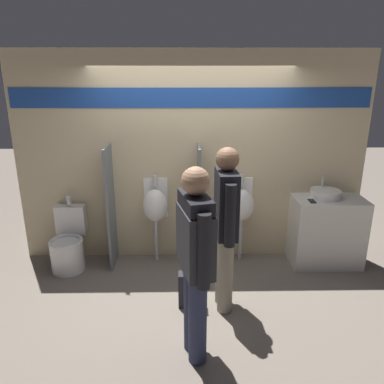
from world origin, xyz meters
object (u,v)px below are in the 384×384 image
at_px(shopping_bag, 190,289).
at_px(cell_phone, 312,201).
at_px(sink_basin, 325,194).
at_px(urinal_far, 241,205).
at_px(person_in_vest, 195,253).
at_px(urinal_near_counter, 155,206).
at_px(person_with_lanyard, 226,224).
at_px(toilet, 68,246).

bearing_deg(shopping_bag, cell_phone, 28.26).
relative_size(sink_basin, urinal_far, 0.33).
relative_size(cell_phone, person_in_vest, 0.08).
relative_size(sink_basin, person_in_vest, 0.22).
bearing_deg(urinal_near_counter, shopping_bag, -67.38).
bearing_deg(sink_basin, shopping_bag, -150.82).
relative_size(cell_phone, shopping_bag, 0.28).
distance_m(sink_basin, person_in_vest, 2.41).
height_order(cell_phone, urinal_far, urinal_far).
bearing_deg(person_with_lanyard, toilet, 62.94).
distance_m(toilet, shopping_bag, 1.78).
bearing_deg(urinal_far, person_in_vest, -110.10).
xyz_separation_m(person_in_vest, person_with_lanyard, (0.33, 0.72, -0.05)).
distance_m(person_in_vest, shopping_bag, 1.10).
relative_size(urinal_near_counter, shopping_bag, 2.30).
bearing_deg(urinal_far, shopping_bag, -123.41).
xyz_separation_m(sink_basin, person_with_lanyard, (-1.37, -0.98, 0.01)).
distance_m(cell_phone, shopping_bag, 1.87).
bearing_deg(urinal_far, cell_phone, -14.77).
bearing_deg(person_in_vest, shopping_bag, -10.84).
xyz_separation_m(cell_phone, urinal_far, (-0.84, 0.22, -0.13)).
bearing_deg(sink_basin, toilet, -178.05).
relative_size(sink_basin, cell_phone, 2.72).
xyz_separation_m(urinal_far, toilet, (-2.23, -0.18, -0.47)).
distance_m(urinal_far, shopping_bag, 1.37).
bearing_deg(urinal_far, urinal_near_counter, 180.00).
relative_size(cell_phone, toilet, 0.15).
height_order(urinal_near_counter, shopping_bag, urinal_near_counter).
xyz_separation_m(urinal_near_counter, toilet, (-1.12, -0.18, -0.47)).
relative_size(person_in_vest, person_with_lanyard, 1.00).
xyz_separation_m(urinal_near_counter, shopping_bag, (0.43, -1.04, -0.58)).
relative_size(urinal_far, person_in_vest, 0.67).
height_order(urinal_far, person_in_vest, person_in_vest).
height_order(urinal_near_counter, person_with_lanyard, person_with_lanyard).
bearing_deg(person_with_lanyard, urinal_far, -19.53).
xyz_separation_m(toilet, person_with_lanyard, (1.91, -0.87, 0.66)).
height_order(toilet, person_in_vest, person_in_vest).
distance_m(sink_basin, toilet, 3.35).
relative_size(urinal_near_counter, person_in_vest, 0.67).
bearing_deg(toilet, sink_basin, 1.95).
distance_m(urinal_near_counter, toilet, 1.23).
bearing_deg(shopping_bag, sink_basin, 29.18).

